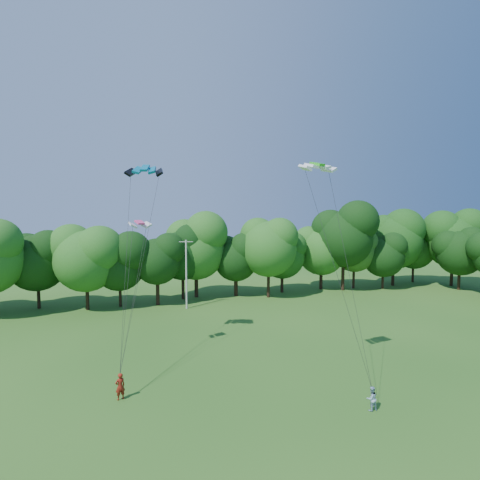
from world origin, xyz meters
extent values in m
plane|color=#225517|center=(0.00, 0.00, 0.00)|extent=(160.00, 160.00, 0.00)
cylinder|color=beige|center=(0.31, 30.98, 4.43)|extent=(0.22, 0.22, 8.86)
cube|color=beige|center=(0.31, 30.98, 8.64)|extent=(1.72, 0.60, 0.08)
imported|color=maroon|center=(-7.12, 8.85, 0.90)|extent=(0.77, 0.66, 1.80)
imported|color=#95B6CF|center=(8.12, 3.11, 0.77)|extent=(0.79, 0.63, 1.53)
cube|color=#04668A|center=(-5.00, 17.16, 16.21)|extent=(3.28, 2.04, 0.74)
cube|color=green|center=(6.53, 7.80, 15.82)|extent=(2.78, 1.66, 0.43)
cube|color=#ED4185|center=(-5.57, 15.17, 11.60)|extent=(1.97, 1.48, 0.38)
cylinder|color=black|center=(0.52, 36.32, 1.92)|extent=(0.43, 0.43, 3.83)
ellipsoid|color=black|center=(0.52, 36.32, 6.96)|extent=(7.66, 7.66, 8.36)
cylinder|color=#312013|center=(28.20, 36.38, 1.90)|extent=(0.49, 0.49, 3.79)
ellipsoid|color=#275118|center=(28.20, 36.38, 6.89)|extent=(7.58, 7.58, 8.27)
camera|label=1|loc=(-6.02, -16.40, 12.49)|focal=28.00mm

